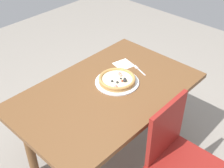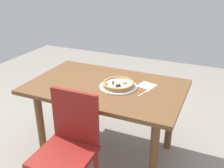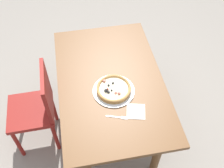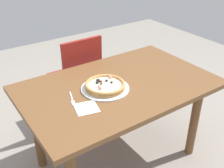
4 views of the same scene
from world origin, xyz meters
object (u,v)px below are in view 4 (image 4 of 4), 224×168
plate (105,88)px  fork (72,99)px  chair_near (78,76)px  pizza (105,85)px  dining_table (118,96)px  napkin (87,108)px

plate → fork: bearing=-2.0°
fork → plate: bearing=106.3°
chair_near → fork: (0.37, 0.65, 0.23)m
pizza → fork: pizza is taller
chair_near → fork: chair_near is taller
chair_near → pizza: (0.12, 0.66, 0.26)m
dining_table → plate: bearing=2.7°
plate → chair_near: bearing=-100.4°
dining_table → pizza: 0.18m
plate → fork: (0.25, -0.01, -0.00)m
napkin → dining_table: bearing=-158.4°
chair_near → fork: bearing=-120.6°
dining_table → fork: size_ratio=8.65×
napkin → plate: bearing=-149.8°
fork → napkin: bearing=29.6°
chair_near → pizza: chair_near is taller
dining_table → fork: (0.37, -0.00, 0.11)m
dining_table → pizza: pizza is taller
pizza → napkin: size_ratio=2.02×
pizza → fork: size_ratio=1.75×
dining_table → napkin: (0.34, 0.14, 0.10)m
pizza → napkin: (0.22, 0.13, -0.03)m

